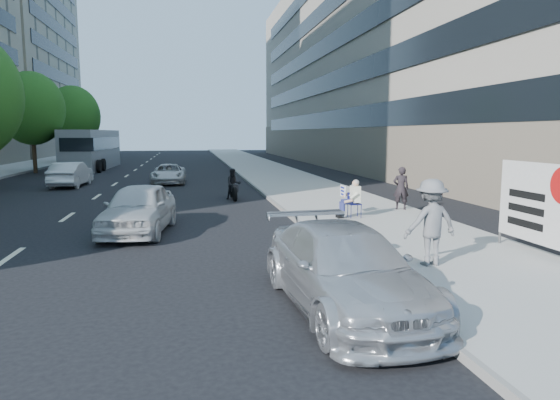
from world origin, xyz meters
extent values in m
plane|color=black|center=(0.00, 0.00, 0.00)|extent=(160.00, 160.00, 0.00)
cube|color=#A8A59D|center=(4.00, 20.00, 0.07)|extent=(5.00, 120.00, 0.15)
cube|color=gray|center=(17.00, 32.00, 10.00)|extent=(14.00, 70.00, 20.00)
cylinder|color=#382616|center=(-13.70, 30.00, 1.49)|extent=(0.30, 0.30, 2.97)
ellipsoid|color=#1D5015|center=(-13.70, 30.00, 4.89)|extent=(4.80, 4.80, 5.52)
cylinder|color=#382616|center=(-13.70, 44.00, 1.31)|extent=(0.30, 0.30, 2.62)
ellipsoid|color=#1D5015|center=(-13.70, 44.00, 4.79)|extent=(5.40, 5.40, 6.21)
cylinder|color=#131556|center=(3.30, 5.07, 0.38)|extent=(0.02, 0.02, 0.45)
cylinder|color=#131556|center=(3.66, 5.07, 0.38)|extent=(0.02, 0.02, 0.45)
cylinder|color=#131556|center=(3.30, 5.43, 0.38)|extent=(0.02, 0.02, 0.45)
cylinder|color=#131556|center=(3.66, 5.43, 0.38)|extent=(0.02, 0.02, 0.45)
cube|color=#131556|center=(3.48, 5.25, 0.61)|extent=(0.40, 0.40, 0.03)
cube|color=#131556|center=(3.48, 5.44, 0.80)|extent=(0.40, 0.02, 0.40)
cylinder|color=navy|center=(3.26, 5.15, 0.70)|extent=(0.44, 0.17, 0.17)
cylinder|color=navy|center=(3.04, 5.15, 0.47)|extent=(0.14, 0.14, 0.46)
cube|color=black|center=(2.98, 5.15, 0.20)|extent=(0.26, 0.11, 0.10)
cylinder|color=navy|center=(3.26, 5.35, 0.70)|extent=(0.44, 0.17, 0.17)
cylinder|color=navy|center=(3.04, 5.35, 0.47)|extent=(0.14, 0.14, 0.46)
cube|color=black|center=(2.98, 5.35, 0.20)|extent=(0.26, 0.11, 0.10)
cube|color=beige|center=(3.50, 5.25, 0.96)|extent=(0.26, 0.42, 0.56)
sphere|color=tan|center=(3.50, 5.25, 1.33)|extent=(0.23, 0.23, 0.23)
ellipsoid|color=gray|center=(3.52, 5.25, 1.36)|extent=(0.22, 0.24, 0.19)
ellipsoid|color=gray|center=(3.42, 5.25, 1.26)|extent=(0.10, 0.14, 0.13)
cylinder|color=beige|center=(3.38, 5.01, 0.93)|extent=(0.30, 0.10, 0.25)
cylinder|color=tan|center=(3.18, 5.01, 0.75)|extent=(0.29, 0.09, 0.14)
cylinder|color=beige|center=(3.43, 5.51, 0.98)|extent=(0.26, 0.20, 0.32)
cylinder|color=tan|center=(3.30, 5.65, 0.88)|extent=(0.30, 0.21, 0.18)
cube|color=white|center=(3.23, 5.80, 1.01)|extent=(0.03, 0.55, 0.40)
imported|color=slate|center=(3.07, -1.03, 1.10)|extent=(1.29, 0.82, 1.90)
imported|color=black|center=(5.80, 6.67, 0.96)|extent=(0.67, 0.53, 1.63)
cylinder|color=#4C4C4C|center=(5.93, 0.67, 1.25)|extent=(0.06, 0.06, 2.20)
cube|color=silver|center=(5.91, -0.83, 1.40)|extent=(0.04, 3.00, 1.90)
cube|color=black|center=(5.89, -0.33, 1.55)|extent=(0.01, 1.30, 0.18)
cube|color=black|center=(5.89, -0.33, 1.20)|extent=(0.01, 1.30, 0.18)
cube|color=black|center=(5.89, -0.33, 0.85)|extent=(0.01, 1.30, 0.18)
imported|color=#ACAEB3|center=(0.49, -2.99, 0.71)|extent=(2.31, 5.02, 1.42)
imported|color=silver|center=(-3.64, 4.58, 0.76)|extent=(2.35, 4.63, 1.51)
imported|color=silver|center=(-8.76, 19.16, 0.70)|extent=(1.71, 4.34, 1.41)
imported|color=silver|center=(-3.32, 19.94, 0.59)|extent=(2.02, 4.26, 1.17)
cylinder|color=black|center=(-0.11, 11.22, 0.32)|extent=(0.18, 0.65, 0.64)
cylinder|color=black|center=(-0.11, 12.62, 0.32)|extent=(0.18, 0.65, 0.64)
cube|color=black|center=(-0.11, 11.92, 0.55)|extent=(0.36, 1.22, 0.35)
imported|color=black|center=(-0.11, 11.82, 0.71)|extent=(0.74, 0.60, 1.42)
cube|color=slate|center=(-10.17, 33.84, 1.65)|extent=(2.96, 12.09, 3.30)
cube|color=black|center=(-11.44, 33.84, 2.20)|extent=(0.50, 11.49, 1.00)
cube|color=black|center=(-8.90, 33.84, 2.20)|extent=(0.50, 11.49, 1.00)
cube|color=black|center=(-10.17, 27.82, 2.20)|extent=(2.40, 0.15, 1.00)
cylinder|color=black|center=(-11.42, 29.34, 0.50)|extent=(0.29, 1.01, 1.00)
cylinder|color=black|center=(-8.92, 29.34, 0.50)|extent=(0.29, 1.01, 1.00)
cylinder|color=black|center=(-11.42, 31.34, 0.50)|extent=(0.29, 1.01, 1.00)
cylinder|color=black|center=(-8.92, 31.34, 0.50)|extent=(0.29, 1.01, 1.00)
cylinder|color=black|center=(-11.42, 37.34, 0.50)|extent=(0.29, 1.01, 1.00)
cylinder|color=black|center=(-8.92, 37.34, 0.50)|extent=(0.29, 1.01, 1.00)
cylinder|color=black|center=(-11.42, 38.84, 0.50)|extent=(0.29, 1.01, 1.00)
cylinder|color=black|center=(-8.92, 38.84, 0.50)|extent=(0.29, 1.01, 1.00)
camera|label=1|loc=(-2.10, -10.99, 3.03)|focal=32.00mm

